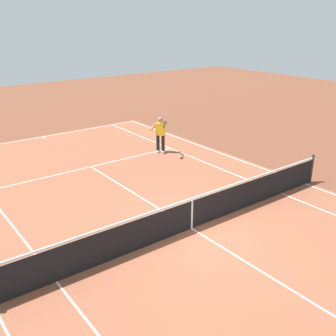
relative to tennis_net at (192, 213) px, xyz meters
The scene contains 5 objects.
ground_plane 0.49m from the tennis_net, ahead, with size 60.00×60.00×0.00m, color brown.
court_slab 0.49m from the tennis_net, ahead, with size 24.20×11.40×0.00m, color #935138.
court_line_markings 0.49m from the tennis_net, ahead, with size 23.85×11.05×0.01m.
tennis_net is the anchor object (origin of this frame).
tennis_player_near 7.06m from the tennis_net, 28.77° to the right, with size 1.10×0.74×1.70m.
Camera 1 is at (-7.64, 6.63, 5.72)m, focal length 42.15 mm.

